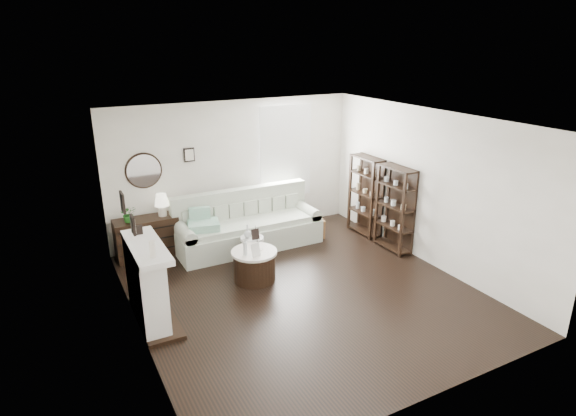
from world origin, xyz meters
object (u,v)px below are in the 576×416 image
drum_table (254,265)px  dresser (147,238)px  sofa (247,228)px  pedestal_table (252,239)px

drum_table → dresser: bearing=127.5°
sofa → drum_table: (-0.46, -1.37, -0.09)m
sofa → pedestal_table: bearing=-106.9°
dresser → pedestal_table: size_ratio=2.21×
dresser → drum_table: size_ratio=1.48×
sofa → dresser: sofa is taller
dresser → drum_table: bearing=-52.5°
drum_table → pedestal_table: size_ratio=1.50×
sofa → dresser: size_ratio=2.48×
dresser → drum_table: 2.22m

